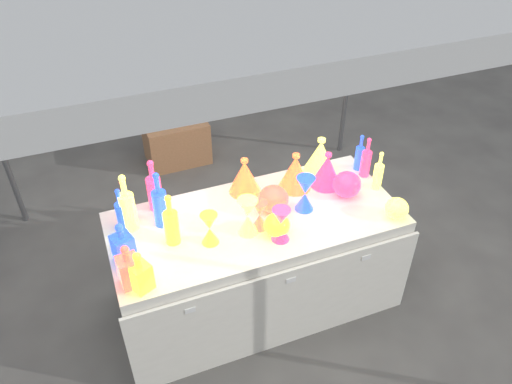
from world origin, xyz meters
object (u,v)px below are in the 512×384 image
object	(u,v)px
lampshade_0	(245,175)
hourglass_0	(260,215)
cardboard_box_closed	(176,141)
display_table	(257,261)
decanter_0	(140,271)
globe_0	(277,226)

from	to	relation	value
lampshade_0	hourglass_0	bearing A→B (deg)	-114.38
cardboard_box_closed	lampshade_0	bearing A→B (deg)	-87.63
display_table	cardboard_box_closed	xyz separation A→B (m)	(-0.07, 1.94, -0.16)
decanter_0	lampshade_0	distance (m)	0.99
hourglass_0	lampshade_0	world-z (taller)	lampshade_0
hourglass_0	cardboard_box_closed	bearing A→B (deg)	91.73
display_table	decanter_0	size ratio (longest dim) A/B	7.30
lampshade_0	decanter_0	bearing A→B (deg)	-161.05
decanter_0	hourglass_0	xyz separation A→B (m)	(0.75, 0.22, -0.03)
cardboard_box_closed	globe_0	xyz separation A→B (m)	(0.13, -2.11, 0.60)
decanter_0	globe_0	world-z (taller)	decanter_0
cardboard_box_closed	lampshade_0	size ratio (longest dim) A/B	2.31
display_table	globe_0	xyz separation A→B (m)	(0.06, -0.17, 0.44)
lampshade_0	display_table	bearing A→B (deg)	-113.84
cardboard_box_closed	decanter_0	world-z (taller)	decanter_0
display_table	lampshade_0	world-z (taller)	lampshade_0
cardboard_box_closed	hourglass_0	bearing A→B (deg)	-89.51
cardboard_box_closed	globe_0	world-z (taller)	globe_0
display_table	lampshade_0	size ratio (longest dim) A/B	7.32
display_table	hourglass_0	world-z (taller)	hourglass_0
globe_0	display_table	bearing A→B (deg)	109.47
globe_0	lampshade_0	bearing A→B (deg)	93.79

